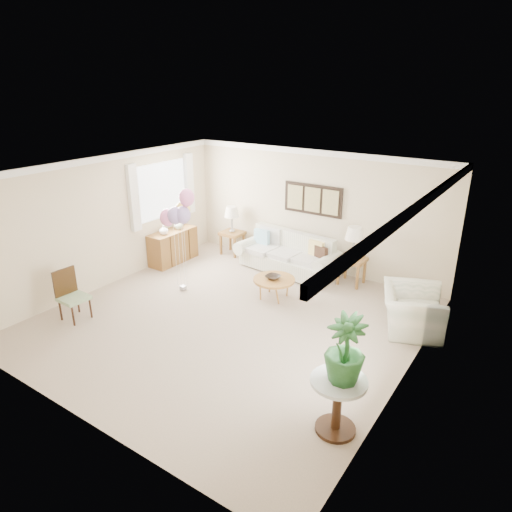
% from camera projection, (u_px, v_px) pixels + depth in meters
% --- Properties ---
extents(ground_plane, '(6.00, 6.00, 0.00)m').
position_uv_depth(ground_plane, '(230.00, 321.00, 7.95)').
color(ground_plane, tan).
extents(room_shell, '(6.04, 6.04, 2.60)m').
position_uv_depth(room_shell, '(226.00, 230.00, 7.50)').
color(room_shell, beige).
rests_on(room_shell, ground).
extents(wall_art_triptych, '(1.35, 0.06, 0.65)m').
position_uv_depth(wall_art_triptych, '(313.00, 200.00, 9.68)').
color(wall_art_triptych, black).
rests_on(wall_art_triptych, ground).
extents(sofa, '(2.34, 1.05, 0.83)m').
position_uv_depth(sofa, '(288.00, 256.00, 9.95)').
color(sofa, silver).
rests_on(sofa, ground).
extents(end_table_left, '(0.51, 0.47, 0.56)m').
position_uv_depth(end_table_left, '(232.00, 235.00, 10.85)').
color(end_table_left, '#935D2E').
rests_on(end_table_left, ground).
extents(end_table_right, '(0.52, 0.47, 0.56)m').
position_uv_depth(end_table_right, '(352.00, 262.00, 9.23)').
color(end_table_right, '#935D2E').
rests_on(end_table_right, ground).
extents(lamp_left, '(0.35, 0.35, 0.62)m').
position_uv_depth(lamp_left, '(232.00, 213.00, 10.64)').
color(lamp_left, gray).
rests_on(lamp_left, end_table_left).
extents(lamp_right, '(0.38, 0.38, 0.66)m').
position_uv_depth(lamp_right, '(355.00, 234.00, 9.02)').
color(lamp_right, gray).
rests_on(lamp_right, end_table_right).
extents(coffee_table, '(0.80, 0.80, 0.40)m').
position_uv_depth(coffee_table, '(274.00, 280.00, 8.66)').
color(coffee_table, '#A87632').
rests_on(coffee_table, ground).
extents(decor_bowl, '(0.29, 0.29, 0.07)m').
position_uv_depth(decor_bowl, '(273.00, 277.00, 8.63)').
color(decor_bowl, black).
rests_on(decor_bowl, coffee_table).
extents(armchair, '(1.27, 1.35, 0.71)m').
position_uv_depth(armchair, '(412.00, 310.00, 7.56)').
color(armchair, silver).
rests_on(armchair, ground).
extents(side_table, '(0.67, 0.67, 0.72)m').
position_uv_depth(side_table, '(338.00, 392.00, 5.28)').
color(side_table, silver).
rests_on(side_table, ground).
extents(potted_plant, '(0.54, 0.54, 0.83)m').
position_uv_depth(potted_plant, '(345.00, 349.00, 5.06)').
color(potted_plant, '#1F4F1F').
rests_on(potted_plant, side_table).
extents(accent_chair, '(0.46, 0.46, 0.90)m').
position_uv_depth(accent_chair, '(71.00, 294.00, 7.89)').
color(accent_chair, gray).
rests_on(accent_chair, ground).
extents(credenza, '(0.46, 1.20, 0.74)m').
position_uv_depth(credenza, '(173.00, 246.00, 10.42)').
color(credenza, '#935D2E').
rests_on(credenza, ground).
extents(vase_white, '(0.20, 0.20, 0.21)m').
position_uv_depth(vase_white, '(164.00, 230.00, 10.03)').
color(vase_white, white).
rests_on(vase_white, credenza).
extents(vase_sage, '(0.27, 0.27, 0.21)m').
position_uv_depth(vase_sage, '(178.00, 225.00, 10.39)').
color(vase_sage, '#AABEA0').
rests_on(vase_sage, credenza).
extents(balloon_cluster, '(0.65, 0.54, 2.07)m').
position_uv_depth(balloon_cluster, '(179.00, 212.00, 8.51)').
color(balloon_cluster, gray).
rests_on(balloon_cluster, ground).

